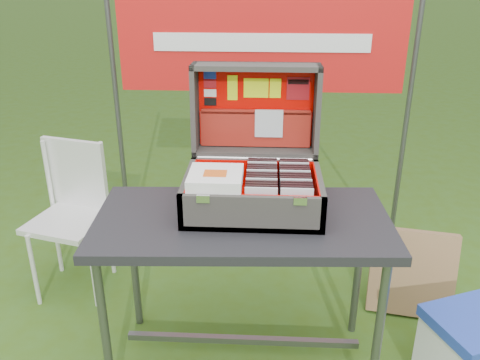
# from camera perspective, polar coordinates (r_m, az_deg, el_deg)

# --- Properties ---
(table) EXTENTS (1.23, 0.66, 0.75)m
(table) POSITION_cam_1_polar(r_m,az_deg,el_deg) (2.28, 0.26, -12.63)
(table) COLOR #29282D
(table) RESTS_ON ground
(table_top) EXTENTS (1.23, 0.66, 0.04)m
(table_top) POSITION_cam_1_polar(r_m,az_deg,el_deg) (2.09, 0.28, -4.70)
(table_top) COLOR #29282D
(table_top) RESTS_ON ground
(table_leg_fl) EXTENTS (0.04, 0.04, 0.71)m
(table_leg_fl) POSITION_cam_1_polar(r_m,az_deg,el_deg) (2.19, -14.97, -15.90)
(table_leg_fl) COLOR #59595B
(table_leg_fl) RESTS_ON ground
(table_leg_fr) EXTENTS (0.04, 0.04, 0.71)m
(table_leg_fr) POSITION_cam_1_polar(r_m,az_deg,el_deg) (2.15, 15.19, -16.90)
(table_leg_fr) COLOR #59595B
(table_leg_fr) RESTS_ON ground
(table_leg_bl) EXTENTS (0.04, 0.04, 0.71)m
(table_leg_bl) POSITION_cam_1_polar(r_m,az_deg,el_deg) (2.57, -11.81, -9.16)
(table_leg_bl) COLOR #59595B
(table_leg_bl) RESTS_ON ground
(table_leg_br) EXTENTS (0.04, 0.04, 0.71)m
(table_leg_br) POSITION_cam_1_polar(r_m,az_deg,el_deg) (2.53, 13.11, -9.84)
(table_leg_br) COLOR #59595B
(table_leg_br) RESTS_ON ground
(table_brace) EXTENTS (1.06, 0.03, 0.03)m
(table_brace) POSITION_cam_1_polar(r_m,az_deg,el_deg) (2.44, 0.25, -17.50)
(table_brace) COLOR #59595B
(table_brace) RESTS_ON ground
(suitcase) EXTENTS (0.57, 0.56, 0.55)m
(suitcase) POSITION_cam_1_polar(r_m,az_deg,el_deg) (2.09, 1.57, 4.20)
(suitcase) COLOR #484641
(suitcase) RESTS_ON table
(suitcase_base_bottom) EXTENTS (0.57, 0.40, 0.02)m
(suitcase_base_bottom) POSITION_cam_1_polar(r_m,az_deg,el_deg) (2.14, 1.45, -3.05)
(suitcase_base_bottom) COLOR #484641
(suitcase_base_bottom) RESTS_ON table_top
(suitcase_base_wall_front) EXTENTS (0.57, 0.02, 0.15)m
(suitcase_base_wall_front) POSITION_cam_1_polar(r_m,az_deg,el_deg) (1.94, 1.29, -3.87)
(suitcase_base_wall_front) COLOR #484641
(suitcase_base_wall_front) RESTS_ON table_top
(suitcase_base_wall_back) EXTENTS (0.57, 0.02, 0.15)m
(suitcase_base_wall_back) POSITION_cam_1_polar(r_m,az_deg,el_deg) (2.29, 1.61, 0.55)
(suitcase_base_wall_back) COLOR #484641
(suitcase_base_wall_back) RESTS_ON table_top
(suitcase_base_wall_left) EXTENTS (0.02, 0.40, 0.15)m
(suitcase_base_wall_left) POSITION_cam_1_polar(r_m,az_deg,el_deg) (2.13, -5.86, -1.30)
(suitcase_base_wall_left) COLOR #484641
(suitcase_base_wall_left) RESTS_ON table_top
(suitcase_base_wall_right) EXTENTS (0.02, 0.40, 0.15)m
(suitcase_base_wall_right) POSITION_cam_1_polar(r_m,az_deg,el_deg) (2.12, 8.83, -1.63)
(suitcase_base_wall_right) COLOR #484641
(suitcase_base_wall_right) RESTS_ON table_top
(suitcase_liner_floor) EXTENTS (0.52, 0.36, 0.01)m
(suitcase_liner_floor) POSITION_cam_1_polar(r_m,az_deg,el_deg) (2.13, 1.45, -2.71)
(suitcase_liner_floor) COLOR #EF0004
(suitcase_liner_floor) RESTS_ON suitcase_base_bottom
(suitcase_latch_left) EXTENTS (0.05, 0.01, 0.03)m
(suitcase_latch_left) POSITION_cam_1_polar(r_m,az_deg,el_deg) (1.91, -4.17, -2.12)
(suitcase_latch_left) COLOR silver
(suitcase_latch_left) RESTS_ON suitcase_base_wall_front
(suitcase_latch_right) EXTENTS (0.05, 0.01, 0.03)m
(suitcase_latch_right) POSITION_cam_1_polar(r_m,az_deg,el_deg) (1.90, 6.79, -2.37)
(suitcase_latch_right) COLOR silver
(suitcase_latch_right) RESTS_ON suitcase_base_wall_front
(suitcase_hinge) EXTENTS (0.51, 0.02, 0.02)m
(suitcase_hinge) POSITION_cam_1_polar(r_m,az_deg,el_deg) (2.27, 1.64, 2.42)
(suitcase_hinge) COLOR silver
(suitcase_hinge) RESTS_ON suitcase_base_wall_back
(suitcase_lid_back) EXTENTS (0.57, 0.04, 0.41)m
(suitcase_lid_back) POSITION_cam_1_polar(r_m,az_deg,el_deg) (2.35, 1.80, 8.21)
(suitcase_lid_back) COLOR #484641
(suitcase_lid_back) RESTS_ON suitcase_base_wall_back
(suitcase_lid_rim_far) EXTENTS (0.57, 0.15, 0.03)m
(suitcase_lid_rim_far) POSITION_cam_1_polar(r_m,az_deg,el_deg) (2.25, 1.83, 12.59)
(suitcase_lid_rim_far) COLOR #484641
(suitcase_lid_rim_far) RESTS_ON suitcase_lid_back
(suitcase_lid_rim_near) EXTENTS (0.57, 0.15, 0.03)m
(suitcase_lid_rim_near) POSITION_cam_1_polar(r_m,az_deg,el_deg) (2.34, 1.70, 3.28)
(suitcase_lid_rim_near) COLOR #484641
(suitcase_lid_rim_near) RESTS_ON suitcase_lid_back
(suitcase_lid_rim_left) EXTENTS (0.02, 0.17, 0.41)m
(suitcase_lid_rim_left) POSITION_cam_1_polar(r_m,az_deg,el_deg) (2.31, -5.08, 7.92)
(suitcase_lid_rim_left) COLOR #484641
(suitcase_lid_rim_left) RESTS_ON suitcase_lid_back
(suitcase_lid_rim_right) EXTENTS (0.02, 0.17, 0.41)m
(suitcase_lid_rim_right) POSITION_cam_1_polar(r_m,az_deg,el_deg) (2.29, 8.63, 7.66)
(suitcase_lid_rim_right) COLOR #484641
(suitcase_lid_rim_right) RESTS_ON suitcase_lid_back
(suitcase_lid_liner) EXTENTS (0.52, 0.02, 0.36)m
(suitcase_lid_liner) POSITION_cam_1_polar(r_m,az_deg,el_deg) (2.33, 1.79, 8.13)
(suitcase_lid_liner) COLOR #EF0004
(suitcase_lid_liner) RESTS_ON suitcase_lid_back
(suitcase_liner_wall_front) EXTENTS (0.52, 0.01, 0.13)m
(suitcase_liner_wall_front) POSITION_cam_1_polar(r_m,az_deg,el_deg) (1.95, 1.31, -3.39)
(suitcase_liner_wall_front) COLOR #EF0004
(suitcase_liner_wall_front) RESTS_ON suitcase_base_bottom
(suitcase_liner_wall_back) EXTENTS (0.52, 0.01, 0.13)m
(suitcase_liner_wall_back) POSITION_cam_1_polar(r_m,az_deg,el_deg) (2.27, 1.61, 0.67)
(suitcase_liner_wall_back) COLOR #EF0004
(suitcase_liner_wall_back) RESTS_ON suitcase_base_bottom
(suitcase_liner_wall_left) EXTENTS (0.01, 0.36, 0.13)m
(suitcase_liner_wall_left) POSITION_cam_1_polar(r_m,az_deg,el_deg) (2.13, -5.49, -1.04)
(suitcase_liner_wall_left) COLOR #EF0004
(suitcase_liner_wall_left) RESTS_ON suitcase_base_bottom
(suitcase_liner_wall_right) EXTENTS (0.01, 0.36, 0.13)m
(suitcase_liner_wall_right) POSITION_cam_1_polar(r_m,az_deg,el_deg) (2.12, 8.47, -1.35)
(suitcase_liner_wall_right) COLOR #EF0004
(suitcase_liner_wall_right) RESTS_ON suitcase_base_bottom
(suitcase_lid_pocket) EXTENTS (0.50, 0.04, 0.16)m
(suitcase_lid_pocket) POSITION_cam_1_polar(r_m,az_deg,el_deg) (2.34, 1.75, 5.78)
(suitcase_lid_pocket) COLOR maroon
(suitcase_lid_pocket) RESTS_ON suitcase_lid_liner
(suitcase_pocket_edge) EXTENTS (0.49, 0.02, 0.02)m
(suitcase_pocket_edge) POSITION_cam_1_polar(r_m,az_deg,el_deg) (2.31, 1.77, 7.67)
(suitcase_pocket_edge) COLOR maroon
(suitcase_pocket_edge) RESTS_ON suitcase_lid_pocket
(suitcase_pocket_cd) EXTENTS (0.13, 0.02, 0.13)m
(suitcase_pocket_cd) POSITION_cam_1_polar(r_m,az_deg,el_deg) (2.31, 3.26, 6.35)
(suitcase_pocket_cd) COLOR silver
(suitcase_pocket_cd) RESTS_ON suitcase_lid_pocket
(lid_sticker_cc_a) EXTENTS (0.06, 0.00, 0.03)m
(lid_sticker_cc_a) POSITION_cam_1_polar(r_m,az_deg,el_deg) (2.31, -3.41, 11.66)
(lid_sticker_cc_a) COLOR #1933B2
(lid_sticker_cc_a) RESTS_ON suitcase_lid_liner
(lid_sticker_cc_b) EXTENTS (0.06, 0.00, 0.03)m
(lid_sticker_cc_b) POSITION_cam_1_polar(r_m,az_deg,el_deg) (2.32, -3.39, 10.69)
(lid_sticker_cc_b) COLOR maroon
(lid_sticker_cc_b) RESTS_ON suitcase_lid_liner
(lid_sticker_cc_c) EXTENTS (0.06, 0.00, 0.03)m
(lid_sticker_cc_c) POSITION_cam_1_polar(r_m,az_deg,el_deg) (2.33, -3.37, 9.72)
(lid_sticker_cc_c) COLOR white
(lid_sticker_cc_c) RESTS_ON suitcase_lid_liner
(lid_sticker_cc_d) EXTENTS (0.06, 0.00, 0.03)m
(lid_sticker_cc_d) POSITION_cam_1_polar(r_m,az_deg,el_deg) (2.34, -3.35, 8.76)
(lid_sticker_cc_d) COLOR black
(lid_sticker_cc_d) RESTS_ON suitcase_lid_liner
(lid_card_neon_tall) EXTENTS (0.05, 0.01, 0.11)m
(lid_card_neon_tall) POSITION_cam_1_polar(r_m,az_deg,el_deg) (2.31, -0.85, 10.31)
(lid_card_neon_tall) COLOR #D5ED12
(lid_card_neon_tall) RESTS_ON suitcase_lid_liner
(lid_card_neon_main) EXTENTS (0.11, 0.01, 0.09)m
(lid_card_neon_main) POSITION_cam_1_polar(r_m,az_deg,el_deg) (2.31, 1.82, 10.28)
(lid_card_neon_main) COLOR #D5ED12
(lid_card_neon_main) RESTS_ON suitcase_lid_liner
(lid_card_neon_small) EXTENTS (0.05, 0.01, 0.09)m
(lid_card_neon_small) POSITION_cam_1_polar(r_m,az_deg,el_deg) (2.31, 3.99, 10.23)
(lid_card_neon_small) COLOR #D5ED12
(lid_card_neon_small) RESTS_ON suitcase_lid_liner
(lid_sticker_band) EXTENTS (0.10, 0.01, 0.10)m
(lid_sticker_band) POSITION_cam_1_polar(r_m,az_deg,el_deg) (2.31, 6.53, 10.16)
(lid_sticker_band) COLOR maroon
(lid_sticker_band) RESTS_ON suitcase_lid_liner
(lid_sticker_band_bar) EXTENTS (0.09, 0.00, 0.02)m
(lid_sticker_band_bar) POSITION_cam_1_polar(r_m,az_deg,el_deg) (2.31, 6.57, 10.89)
(lid_sticker_band_bar) COLOR black
(lid_sticker_band_bar) RESTS_ON suitcase_lid_liner
(cd_left_0) EXTENTS (0.13, 0.01, 0.14)m
(cd_left_0) POSITION_cam_1_polar(r_m,az_deg,el_deg) (1.96, 2.37, -2.78)
(cd_left_0) COLOR silver
(cd_left_0) RESTS_ON suitcase_liner_floor
(cd_left_1) EXTENTS (0.13, 0.01, 0.14)m
(cd_left_1) POSITION_cam_1_polar(r_m,az_deg,el_deg) (1.98, 2.38, -2.49)
(cd_left_1) COLOR black
(cd_left_1) RESTS_ON suitcase_liner_floor
(cd_left_2) EXTENTS (0.13, 0.01, 0.14)m
(cd_left_2) POSITION_cam_1_polar(r_m,az_deg,el_deg) (2.00, 2.39, -2.21)
(cd_left_2) COLOR black
(cd_left_2) RESTS_ON suitcase_liner_floor
(cd_left_3) EXTENTS (0.13, 0.01, 0.14)m
(cd_left_3) POSITION_cam_1_polar(r_m,az_deg,el_deg) (2.02, 2.40, -1.94)
(cd_left_3) COLOR black
(cd_left_3) RESTS_ON suitcase_liner_floor
(cd_left_4) EXTENTS (0.13, 0.01, 0.14)m
(cd_left_4) POSITION_cam_1_polar(r_m,az_deg,el_deg) (2.04, 2.41, -1.67)
(cd_left_4) COLOR silver
(cd_left_4) RESTS_ON suitcase_liner_floor
(cd_left_5) EXTENTS (0.13, 0.01, 0.14)m
(cd_left_5) POSITION_cam_1_polar(r_m,az_deg,el_deg) (2.06, 2.42, -1.41)
(cd_left_5) COLOR black
(cd_left_5) RESTS_ON suitcase_liner_floor
(cd_left_6) EXTENTS (0.13, 0.01, 0.14)m
(cd_left_6) POSITION_cam_1_polar(r_m,az_deg,el_deg) (2.08, 2.43, -1.15)
(cd_left_6) COLOR black
(cd_left_6) RESTS_ON suitcase_liner_floor
(cd_left_7) EXTENTS (0.13, 0.01, 0.14)m
(cd_left_7) POSITION_cam_1_polar(r_m,az_deg,el_deg) (2.10, 2.44, -0.89)
(cd_left_7) COLOR black
(cd_left_7) RESTS_ON suitcase_liner_floor
(cd_left_8) EXTENTS (0.13, 0.01, 0.14)m
(cd_left_8) POSITION_cam_1_polar(r_m,az_deg,el_deg) (2.12, 2.45, -0.65)
(cd_left_8) COLOR silver
(cd_left_8) RESTS_ON suitcase_liner_floor
(cd_left_9) EXTENTS (0.13, 0.01, 0.14)m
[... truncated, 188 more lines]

